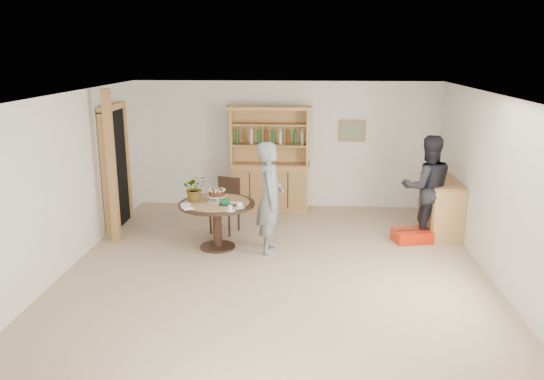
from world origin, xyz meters
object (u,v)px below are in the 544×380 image
(hutch, at_px, (270,175))
(sideboard, at_px, (441,206))
(dining_chair, at_px, (226,201))
(red_suitcase, at_px, (412,236))
(dining_table, at_px, (217,212))
(teen_boy, at_px, (270,198))
(adult_person, at_px, (427,188))

(hutch, distance_m, sideboard, 3.29)
(dining_chair, relative_size, red_suitcase, 1.40)
(dining_table, relative_size, teen_boy, 0.69)
(dining_chair, bearing_deg, hutch, 83.65)
(hutch, relative_size, sideboard, 1.62)
(sideboard, xyz_separation_m, adult_person, (-0.32, -0.29, 0.40))
(teen_boy, height_order, adult_person, adult_person)
(sideboard, distance_m, teen_boy, 3.09)
(dining_chair, distance_m, teen_boy, 1.28)
(dining_chair, height_order, adult_person, adult_person)
(dining_chair, xyz_separation_m, adult_person, (3.37, -0.14, 0.34))
(dining_chair, bearing_deg, dining_table, -72.86)
(adult_person, relative_size, red_suitcase, 2.60)
(teen_boy, bearing_deg, sideboard, -69.94)
(teen_boy, relative_size, adult_person, 1.00)
(sideboard, relative_size, red_suitcase, 1.87)
(hutch, xyz_separation_m, red_suitcase, (2.48, -1.73, -0.59))
(dining_chair, height_order, red_suitcase, dining_chair)
(hutch, height_order, dining_table, hutch)
(adult_person, bearing_deg, red_suitcase, 35.74)
(dining_table, height_order, red_suitcase, dining_table)
(hutch, xyz_separation_m, dining_chair, (-0.66, -1.39, -0.15))
(dining_table, distance_m, red_suitcase, 3.24)
(teen_boy, bearing_deg, hutch, 3.71)
(sideboard, distance_m, dining_chair, 3.70)
(hutch, height_order, teen_boy, hutch)
(hutch, distance_m, teen_boy, 2.33)
(sideboard, bearing_deg, red_suitcase, -138.46)
(hutch, distance_m, dining_chair, 1.54)
(sideboard, xyz_separation_m, dining_table, (-3.72, -0.97, 0.13))
(dining_chair, height_order, teen_boy, teen_boy)
(dining_chair, bearing_deg, teen_boy, -29.38)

